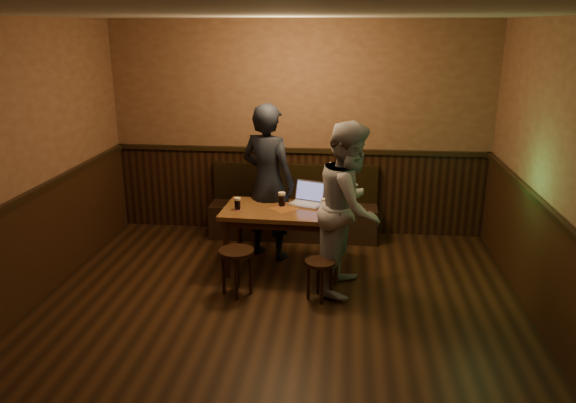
# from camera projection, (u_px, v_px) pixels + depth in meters

# --- Properties ---
(room) EXTENTS (5.04, 6.04, 2.84)m
(room) POSITION_uv_depth(u_px,v_px,m) (271.00, 210.00, 4.82)
(room) COLOR black
(room) RESTS_ON ground
(bench) EXTENTS (2.20, 0.50, 0.95)m
(bench) POSITION_uv_depth(u_px,v_px,m) (294.00, 214.00, 7.49)
(bench) COLOR black
(bench) RESTS_ON ground
(pub_table) EXTENTS (1.41, 0.84, 0.74)m
(pub_table) POSITION_uv_depth(u_px,v_px,m) (284.00, 217.00, 6.35)
(pub_table) COLOR brown
(pub_table) RESTS_ON ground
(stool_left) EXTENTS (0.42, 0.42, 0.50)m
(stool_left) POSITION_uv_depth(u_px,v_px,m) (237.00, 259.00, 5.82)
(stool_left) COLOR black
(stool_left) RESTS_ON ground
(stool_right) EXTENTS (0.38, 0.38, 0.43)m
(stool_right) POSITION_uv_depth(u_px,v_px,m) (320.00, 268.00, 5.73)
(stool_right) COLOR black
(stool_right) RESTS_ON ground
(pint_left) EXTENTS (0.09, 0.09, 0.14)m
(pint_left) POSITION_uv_depth(u_px,v_px,m) (237.00, 204.00, 6.27)
(pint_left) COLOR #A51422
(pint_left) RESTS_ON pub_table
(pint_mid) EXTENTS (0.11, 0.11, 0.16)m
(pint_mid) POSITION_uv_depth(u_px,v_px,m) (282.00, 199.00, 6.40)
(pint_mid) COLOR #A51422
(pint_mid) RESTS_ON pub_table
(pint_right) EXTENTS (0.10, 0.10, 0.16)m
(pint_right) POSITION_uv_depth(u_px,v_px,m) (324.00, 205.00, 6.18)
(pint_right) COLOR #A51422
(pint_right) RESTS_ON pub_table
(laptop) EXTENTS (0.44, 0.39, 0.26)m
(laptop) POSITION_uv_depth(u_px,v_px,m) (308.00, 198.00, 6.49)
(laptop) COLOR silver
(laptop) RESTS_ON pub_table
(menu) EXTENTS (0.24, 0.18, 0.00)m
(menu) POSITION_uv_depth(u_px,v_px,m) (336.00, 215.00, 6.11)
(menu) COLOR silver
(menu) RESTS_ON pub_table
(person_suit) EXTENTS (0.81, 0.69, 1.88)m
(person_suit) POSITION_uv_depth(u_px,v_px,m) (268.00, 182.00, 6.65)
(person_suit) COLOR black
(person_suit) RESTS_ON ground
(person_grey) EXTENTS (0.86, 1.00, 1.81)m
(person_grey) POSITION_uv_depth(u_px,v_px,m) (350.00, 208.00, 5.83)
(person_grey) COLOR #9A999F
(person_grey) RESTS_ON ground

